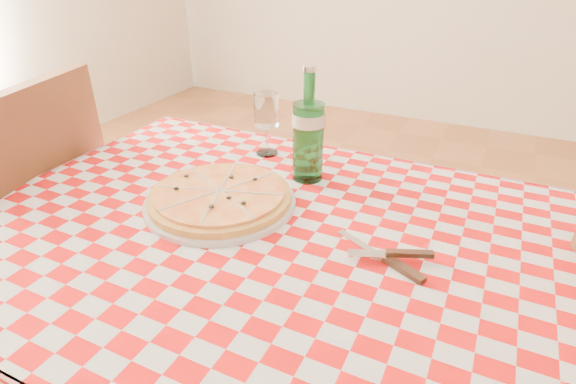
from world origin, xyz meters
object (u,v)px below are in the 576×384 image
Objects in this scene: pizza_plate at (220,196)px; water_bottle at (308,125)px; wine_glass at (267,124)px; dining_table at (284,275)px; chair_far at (33,227)px.

pizza_plate is 0.26m from water_bottle.
pizza_plate is at bearing -120.96° from water_bottle.
pizza_plate is 1.98× the size of wine_glass.
dining_table is 3.68× the size of pizza_plate.
dining_table is 0.34m from water_bottle.
water_bottle is 1.63× the size of wine_glass.
dining_table is 4.47× the size of water_bottle.
wine_glass reaches higher than dining_table.
water_bottle reaches higher than wine_glass.
wine_glass is at bearing 150.85° from water_bottle.
water_bottle is at bearing 103.14° from dining_table.
wine_glass is (-0.16, 0.09, -0.05)m from water_bottle.
dining_table is 0.22m from pizza_plate.
dining_table is 1.25× the size of chair_far.
chair_far is at bearing -150.37° from wine_glass.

